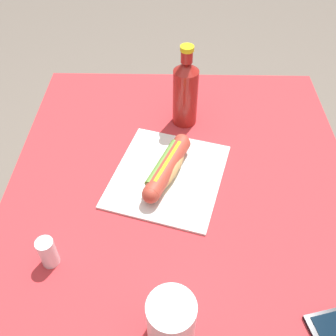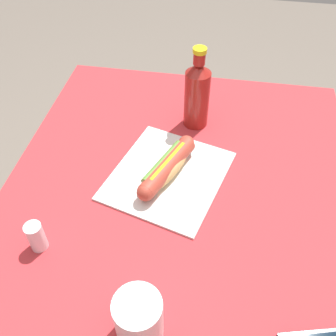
# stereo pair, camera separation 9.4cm
# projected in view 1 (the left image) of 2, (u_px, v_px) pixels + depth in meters

# --- Properties ---
(ground_plane) EXTENTS (6.00, 6.00, 0.00)m
(ground_plane) POSITION_uv_depth(u_px,v_px,m) (176.00, 322.00, 1.45)
(ground_plane) COLOR #6B6056
(ground_plane) RESTS_ON ground
(dining_table) EXTENTS (1.06, 0.85, 0.74)m
(dining_table) POSITION_uv_depth(u_px,v_px,m) (180.00, 231.00, 1.02)
(dining_table) COLOR brown
(dining_table) RESTS_ON ground
(paper_wrapper) EXTENTS (0.35, 0.33, 0.01)m
(paper_wrapper) POSITION_uv_depth(u_px,v_px,m) (168.00, 175.00, 0.96)
(paper_wrapper) COLOR silver
(paper_wrapper) RESTS_ON dining_table
(hot_dog) EXTENTS (0.22, 0.12, 0.05)m
(hot_dog) POSITION_uv_depth(u_px,v_px,m) (168.00, 167.00, 0.94)
(hot_dog) COLOR tan
(hot_dog) RESTS_ON paper_wrapper
(soda_bottle) EXTENTS (0.07, 0.07, 0.23)m
(soda_bottle) POSITION_uv_depth(u_px,v_px,m) (185.00, 92.00, 1.04)
(soda_bottle) COLOR maroon
(soda_bottle) RESTS_ON dining_table
(drinking_cup) EXTENTS (0.08, 0.08, 0.11)m
(drinking_cup) POSITION_uv_depth(u_px,v_px,m) (171.00, 321.00, 0.66)
(drinking_cup) COLOR white
(drinking_cup) RESTS_ON dining_table
(salt_shaker) EXTENTS (0.04, 0.04, 0.07)m
(salt_shaker) POSITION_uv_depth(u_px,v_px,m) (48.00, 252.00, 0.77)
(salt_shaker) COLOR silver
(salt_shaker) RESTS_ON dining_table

